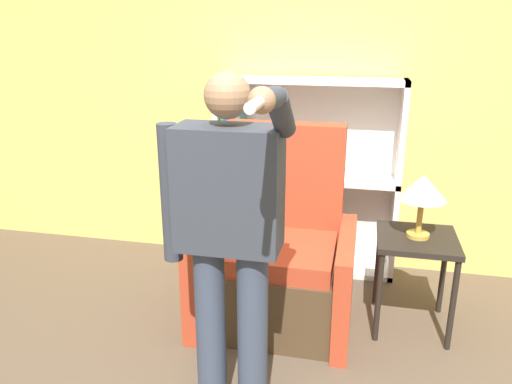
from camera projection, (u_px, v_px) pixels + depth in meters
wall_back at (321, 91)px, 3.80m from camera, size 8.00×0.06×2.80m
bookcase at (289, 178)px, 3.90m from camera, size 1.40×0.28×1.51m
armchair at (277, 261)px, 3.27m from camera, size 0.99×0.81×1.27m
person_standing at (229, 230)px, 2.28m from camera, size 0.62×0.78×1.69m
side_table at (416, 252)px, 3.11m from camera, size 0.48×0.48×0.63m
table_lamp at (423, 189)px, 2.98m from camera, size 0.30×0.30×0.40m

